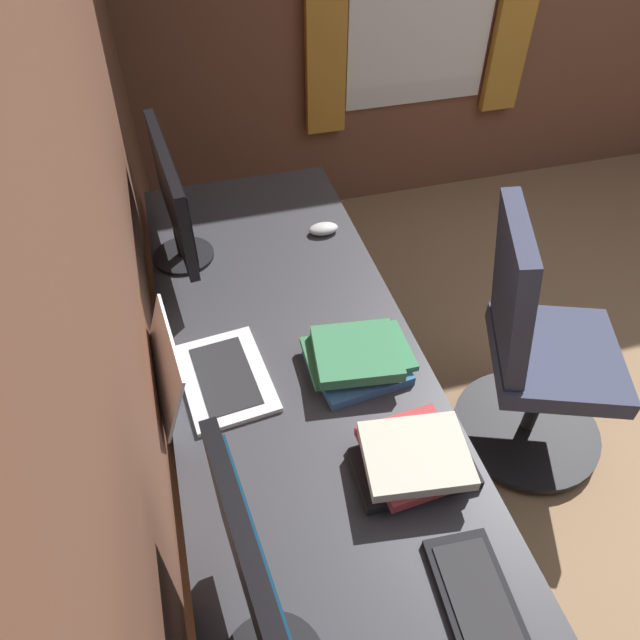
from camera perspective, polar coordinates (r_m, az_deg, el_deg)
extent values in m
cube|color=brown|center=(1.05, -22.60, 1.33)|extent=(4.76, 0.10, 2.60)
cube|color=#38383D|center=(1.61, -1.73, -6.30)|extent=(2.14, 0.71, 0.03)
cylinder|color=silver|center=(2.62, -0.74, 6.61)|extent=(0.05, 0.05, 0.70)
cylinder|color=silver|center=(2.57, -13.58, 4.26)|extent=(0.05, 0.05, 0.70)
cube|color=#38383D|center=(1.97, -3.24, -10.57)|extent=(0.40, 0.50, 0.69)
cube|color=silver|center=(2.01, 3.90, -8.97)|extent=(0.37, 0.01, 0.61)
cube|color=black|center=(1.01, -5.51, -26.69)|extent=(0.54, 0.09, 0.33)
cube|color=navy|center=(1.01, -4.44, -26.57)|extent=(0.49, 0.06, 0.29)
cylinder|color=black|center=(2.03, -13.05, 6.10)|extent=(0.20, 0.20, 0.01)
cylinder|color=black|center=(2.00, -13.30, 7.35)|extent=(0.04, 0.04, 0.10)
cube|color=black|center=(1.89, -14.27, 11.98)|extent=(0.55, 0.07, 0.28)
cube|color=black|center=(1.89, -13.75, 12.06)|extent=(0.50, 0.05, 0.25)
cube|color=white|center=(1.62, -9.15, -5.53)|extent=(0.34, 0.25, 0.01)
cube|color=#262628|center=(1.61, -9.19, -5.34)|extent=(0.27, 0.17, 0.00)
cube|color=white|center=(1.53, -14.91, -4.36)|extent=(0.32, 0.11, 0.20)
cube|color=black|center=(1.53, -14.91, -4.36)|extent=(0.29, 0.09, 0.17)
cube|color=black|center=(1.32, 16.35, -27.56)|extent=(0.43, 0.17, 0.02)
cube|color=#2D2D30|center=(1.31, 16.45, -27.41)|extent=(0.38, 0.14, 0.00)
ellipsoid|color=silver|center=(2.08, 0.34, 8.83)|extent=(0.06, 0.10, 0.03)
cube|color=#38669E|center=(1.62, 3.63, -4.39)|extent=(0.25, 0.26, 0.03)
cube|color=#3D8456|center=(1.61, 3.70, -3.29)|extent=(0.19, 0.29, 0.02)
cube|color=#3D8456|center=(1.58, 3.56, -3.22)|extent=(0.23, 0.25, 0.03)
cube|color=black|center=(1.44, 9.08, -14.04)|extent=(0.17, 0.28, 0.03)
cube|color=#B2383D|center=(1.43, 9.02, -12.82)|extent=(0.24, 0.22, 0.03)
cube|color=beige|center=(1.39, 9.25, -12.78)|extent=(0.23, 0.26, 0.03)
cube|color=#383D56|center=(2.17, 21.88, -3.32)|extent=(0.56, 0.55, 0.07)
cube|color=#383D56|center=(1.92, 18.16, 2.69)|extent=(0.42, 0.26, 0.50)
cylinder|color=black|center=(2.33, 20.46, -6.92)|extent=(0.05, 0.05, 0.37)
cylinder|color=black|center=(2.48, 19.30, -9.85)|extent=(0.56, 0.56, 0.03)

